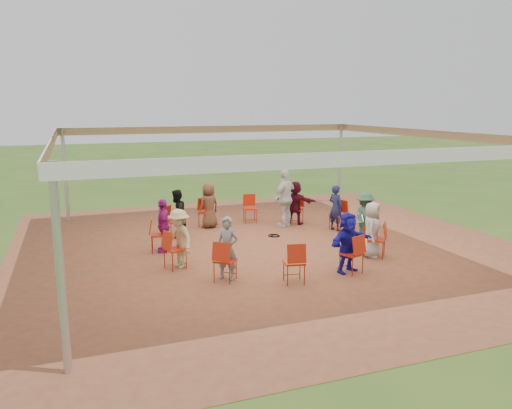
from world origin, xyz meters
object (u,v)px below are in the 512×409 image
object	(u,v)px
chair_1	(338,215)
cable_coil	(274,236)
chair_6	(159,235)
person_seated_5	(163,225)
person_seated_2	(295,203)
standing_person	(286,198)
chair_5	(173,222)
person_seated_6	(179,238)
person_seated_8	(348,242)
laptop	(359,219)
person_seated_0	(365,217)
chair_3	(250,209)
chair_10	(352,254)
person_seated_9	(372,230)
chair_8	(225,261)
chair_2	(296,210)
chair_9	(294,263)
chair_4	(207,213)
person_seated_1	(336,208)
person_seated_3	(209,206)
chair_0	(368,226)
chair_11	(376,240)
person_seated_7	(227,248)
chair_7	(175,250)

from	to	relation	value
chair_1	cable_coil	bearing A→B (deg)	71.83
chair_6	person_seated_5	distance (m)	0.27
person_seated_2	standing_person	distance (m)	0.50
chair_5	person_seated_6	world-z (taller)	person_seated_6
cable_coil	person_seated_8	bearing A→B (deg)	-84.15
chair_5	laptop	world-z (taller)	chair_5
cable_coil	person_seated_0	bearing A→B (deg)	-33.24
chair_3	chair_10	size ratio (longest dim) A/B	1.00
chair_5	person_seated_9	size ratio (longest dim) A/B	0.65
person_seated_2	chair_5	bearing A→B (deg)	43.76
chair_5	chair_8	xyz separation A→B (m)	(0.34, -4.00, 0.00)
person_seated_2	person_seated_9	bearing A→B (deg)	135.00
chair_10	chair_6	bearing A→B (deg)	120.00
chair_2	chair_9	distance (m)	5.49
chair_3	chair_6	size ratio (longest dim) A/B	1.00
chair_4	person_seated_5	distance (m)	2.79
chair_2	chair_9	xyz separation A→B (m)	(-2.33, -4.96, 0.00)
chair_6	person_seated_9	bearing A→B (deg)	75.33
person_seated_1	person_seated_3	world-z (taller)	same
chair_0	cable_coil	size ratio (longest dim) A/B	2.15
chair_6	person_seated_0	distance (m)	5.56
chair_11	chair_1	bearing A→B (deg)	30.00
person_seated_1	person_seated_7	xyz separation A→B (m)	(-4.31, -3.00, 0.00)
chair_5	chair_9	size ratio (longest dim) A/B	1.00
chair_10	person_seated_9	distance (m)	1.46
chair_4	person_seated_9	bearing A→B (deg)	104.67
person_seated_5	person_seated_9	xyz separation A→B (m)	(4.76, -2.23, 0.00)
chair_5	person_seated_8	bearing A→B (deg)	75.33
chair_2	chair_8	distance (m)	5.68
standing_person	person_seated_6	bearing A→B (deg)	7.37
person_seated_8	person_seated_3	bearing A→B (deg)	90.00
chair_5	laptop	bearing A→B (deg)	104.20
person_seated_9	chair_3	bearing A→B (deg)	59.29
standing_person	chair_11	bearing A→B (deg)	74.18
chair_1	chair_7	bearing A→B (deg)	90.00
chair_7	chair_10	distance (m)	4.02
chair_3	person_seated_8	xyz separation A→B (m)	(0.42, -5.35, 0.24)
chair_8	laptop	xyz separation A→B (m)	(4.35, 1.72, 0.20)
person_seated_8	standing_person	world-z (taller)	standing_person
person_seated_0	person_seated_9	xyz separation A→B (m)	(-0.60, -1.27, 0.00)
chair_11	person_seated_6	size ratio (longest dim) A/B	0.65
chair_4	person_seated_0	bearing A→B (deg)	119.29
chair_5	person_seated_7	xyz separation A→B (m)	(0.42, -3.91, 0.24)
chair_6	person_seated_5	bearing A→B (deg)	90.00
chair_6	person_seated_3	bearing A→B (deg)	147.86
chair_0	chair_6	xyz separation A→B (m)	(-5.59, 1.00, 0.00)
chair_6	chair_2	bearing A→B (deg)	120.00
chair_6	chair_8	distance (m)	2.84
chair_6	laptop	size ratio (longest dim) A/B	2.42
person_seated_6	cable_coil	bearing A→B (deg)	100.44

